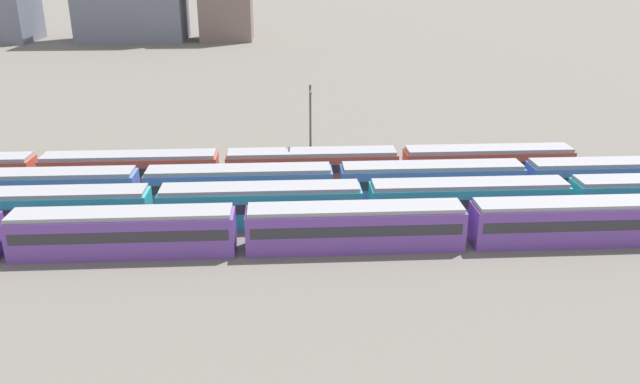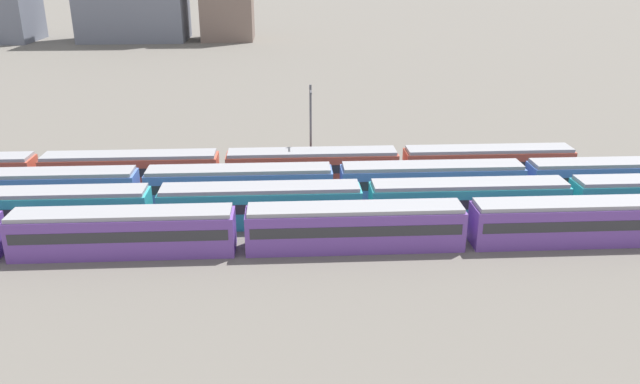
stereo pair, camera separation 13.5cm
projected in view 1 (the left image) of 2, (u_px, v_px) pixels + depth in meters
train_track_0 at (355, 227)px, 51.55m from camera, size 93.60×3.06×3.75m
train_track_1 at (365, 203)px, 56.48m from camera, size 112.50×3.06×3.75m
train_track_2 at (336, 183)px, 61.21m from camera, size 112.50×3.06×3.75m
train_track_3 at (222, 169)px, 65.42m from camera, size 74.70×3.06×3.75m
catenary_pole_1 at (310, 126)px, 67.54m from camera, size 0.24×3.20×10.04m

